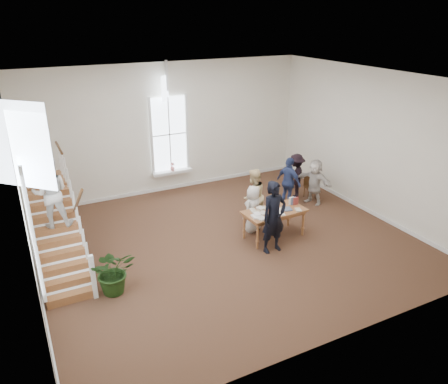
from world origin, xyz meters
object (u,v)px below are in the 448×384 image
floor_plant (114,271)px  library_table (274,213)px  elderly_woman (253,209)px  woman_cluster_a (289,182)px  police_officer (274,217)px  woman_cluster_c (315,182)px  side_chair (310,185)px  woman_cluster_b (296,176)px  person_yellow (253,196)px

floor_plant → library_table: bearing=7.4°
elderly_woman → woman_cluster_a: bearing=-175.6°
police_officer → elderly_woman: size_ratio=1.42×
woman_cluster_c → floor_plant: bearing=-93.3°
library_table → woman_cluster_c: 2.90m
woman_cluster_c → floor_plant: woman_cluster_c is taller
library_table → side_chair: bearing=31.9°
library_table → woman_cluster_c: woman_cluster_c is taller
police_officer → woman_cluster_b: (2.66, 2.72, -0.21)m
side_chair → woman_cluster_c: bearing=-101.9°
woman_cluster_b → elderly_woman: bearing=-13.5°
woman_cluster_a → woman_cluster_b: size_ratio=1.06×
woman_cluster_b → side_chair: bearing=114.2°
woman_cluster_a → woman_cluster_c: bearing=-115.7°
woman_cluster_c → side_chair: (0.18, 0.45, -0.30)m
police_officer → woman_cluster_b: 3.81m
library_table → floor_plant: (-4.71, -0.61, -0.19)m
library_table → person_yellow: 1.10m
woman_cluster_a → woman_cluster_b: 0.75m
woman_cluster_a → floor_plant: bearing=96.3°
library_table → woman_cluster_a: 2.30m
elderly_woman → woman_cluster_c: size_ratio=0.91×
side_chair → person_yellow: bearing=-154.7°
person_yellow → side_chair: person_yellow is taller
woman_cluster_b → woman_cluster_c: bearing=71.3°
police_officer → woman_cluster_c: size_ratio=1.29×
person_yellow → floor_plant: (-4.68, -1.71, -0.30)m
library_table → woman_cluster_b: 3.04m
police_officer → floor_plant: 4.30m
elderly_woman → police_officer: bearing=62.3°
library_table → floor_plant: 4.75m
woman_cluster_b → floor_plant: (-6.93, -2.68, -0.24)m
library_table → floor_plant: size_ratio=1.64×
library_table → elderly_woman: bearing=116.0°
police_officer → woman_cluster_a: (2.06, 2.27, -0.16)m
woman_cluster_a → elderly_woman: bearing=104.4°
person_yellow → woman_cluster_a: size_ratio=1.02×
police_officer → library_table: bearing=52.9°
elderly_woman → floor_plant: size_ratio=1.27×
person_yellow → police_officer: bearing=51.7°
police_officer → floor_plant: (-4.28, 0.04, -0.45)m
person_yellow → woman_cluster_c: person_yellow is taller
woman_cluster_a → woman_cluster_c: (0.90, -0.20, -0.07)m
side_chair → library_table: bearing=-135.8°
person_yellow → side_chair: 2.87m
library_table → woman_cluster_c: size_ratio=1.17×
side_chair → floor_plant: bearing=-152.0°
elderly_woman → person_yellow: 0.60m
side_chair → woman_cluster_a: bearing=-157.3°
woman_cluster_a → side_chair: size_ratio=1.94×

